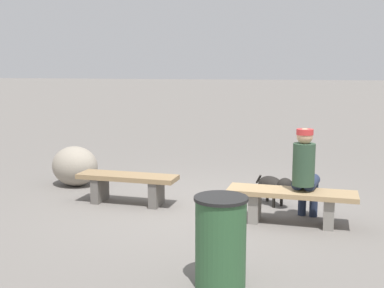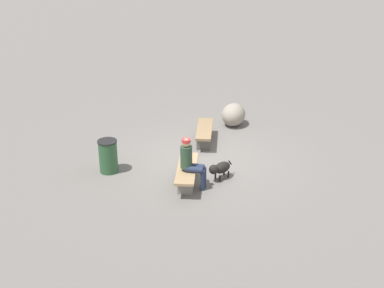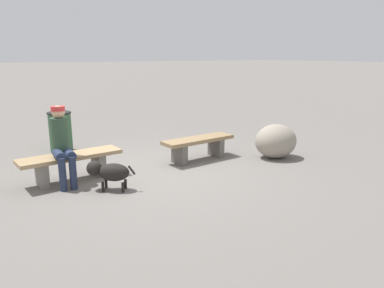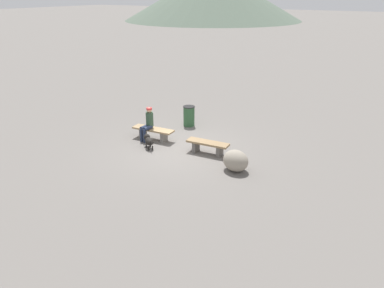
{
  "view_description": "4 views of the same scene",
  "coord_description": "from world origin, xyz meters",
  "px_view_note": "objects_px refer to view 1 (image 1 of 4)",
  "views": [
    {
      "loc": [
        2.13,
        -6.3,
        1.97
      ],
      "look_at": [
        -0.69,
        1.43,
        0.7
      ],
      "focal_mm": 44.13,
      "sensor_mm": 36.0,
      "label": 1
    },
    {
      "loc": [
        12.34,
        1.49,
        6.25
      ],
      "look_at": [
        0.27,
        -0.33,
        0.58
      ],
      "focal_mm": 49.16,
      "sensor_mm": 36.0,
      "label": 2
    },
    {
      "loc": [
        2.79,
        5.67,
        2.03
      ],
      "look_at": [
        -0.05,
        1.27,
        0.76
      ],
      "focal_mm": 34.53,
      "sensor_mm": 36.0,
      "label": 3
    },
    {
      "loc": [
        -6.9,
        10.43,
        5.33
      ],
      "look_at": [
        -0.94,
        0.56,
        0.58
      ],
      "focal_mm": 35.11,
      "sensor_mm": 36.0,
      "label": 4
    }
  ],
  "objects_px": {
    "trash_bin": "(221,242)",
    "dog": "(274,186)",
    "bench_right": "(291,200)",
    "seated_person": "(305,170)",
    "bench_left": "(128,183)",
    "boulder": "(75,166)"
  },
  "relations": [
    {
      "from": "boulder",
      "to": "dog",
      "type": "bearing_deg",
      "value": -0.93
    },
    {
      "from": "seated_person",
      "to": "trash_bin",
      "type": "distance_m",
      "value": 2.24
    },
    {
      "from": "bench_right",
      "to": "bench_left",
      "type": "bearing_deg",
      "value": 173.02
    },
    {
      "from": "trash_bin",
      "to": "bench_left",
      "type": "bearing_deg",
      "value": 134.05
    },
    {
      "from": "dog",
      "to": "trash_bin",
      "type": "relative_size",
      "value": 0.74
    },
    {
      "from": "bench_left",
      "to": "trash_bin",
      "type": "bearing_deg",
      "value": -50.23
    },
    {
      "from": "bench_left",
      "to": "trash_bin",
      "type": "xyz_separation_m",
      "value": [
        2.1,
        -2.17,
        0.12
      ]
    },
    {
      "from": "seated_person",
      "to": "boulder",
      "type": "xyz_separation_m",
      "value": [
        -3.99,
        0.71,
        -0.36
      ]
    },
    {
      "from": "bench_right",
      "to": "dog",
      "type": "distance_m",
      "value": 0.85
    },
    {
      "from": "bench_right",
      "to": "seated_person",
      "type": "relative_size",
      "value": 1.33
    },
    {
      "from": "bench_left",
      "to": "bench_right",
      "type": "xyz_separation_m",
      "value": [
        2.44,
        -0.12,
        0.01
      ]
    },
    {
      "from": "trash_bin",
      "to": "seated_person",
      "type": "bearing_deg",
      "value": 77.32
    },
    {
      "from": "seated_person",
      "to": "trash_bin",
      "type": "bearing_deg",
      "value": -98.88
    },
    {
      "from": "bench_left",
      "to": "dog",
      "type": "distance_m",
      "value": 2.18
    },
    {
      "from": "bench_right",
      "to": "seated_person",
      "type": "height_order",
      "value": "seated_person"
    },
    {
      "from": "bench_left",
      "to": "bench_right",
      "type": "distance_m",
      "value": 2.44
    },
    {
      "from": "bench_right",
      "to": "trash_bin",
      "type": "height_order",
      "value": "trash_bin"
    },
    {
      "from": "bench_left",
      "to": "bench_right",
      "type": "relative_size",
      "value": 0.92
    },
    {
      "from": "trash_bin",
      "to": "dog",
      "type": "bearing_deg",
      "value": 90.37
    },
    {
      "from": "bench_left",
      "to": "trash_bin",
      "type": "height_order",
      "value": "trash_bin"
    },
    {
      "from": "trash_bin",
      "to": "bench_right",
      "type": "bearing_deg",
      "value": 80.56
    },
    {
      "from": "bench_left",
      "to": "boulder",
      "type": "height_order",
      "value": "boulder"
    }
  ]
}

